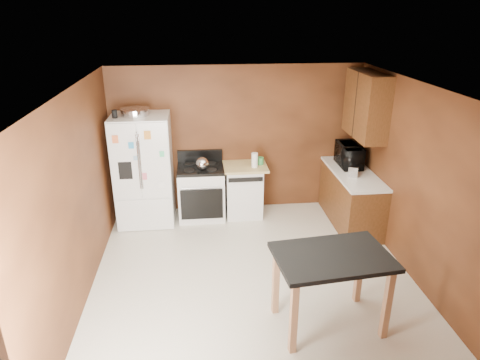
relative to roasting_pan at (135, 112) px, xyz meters
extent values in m
plane|color=beige|center=(1.61, -1.88, -1.85)|extent=(4.50, 4.50, 0.00)
plane|color=white|center=(1.61, -1.88, 0.65)|extent=(4.50, 4.50, 0.00)
plane|color=brown|center=(1.61, 0.37, -0.60)|extent=(4.20, 0.00, 4.20)
plane|color=brown|center=(1.61, -4.13, -0.60)|extent=(4.20, 0.00, 4.20)
plane|color=brown|center=(-0.49, -1.88, -0.60)|extent=(0.00, 4.50, 4.50)
plane|color=brown|center=(3.71, -1.88, -0.60)|extent=(0.00, 4.50, 4.50)
cylinder|color=silver|center=(0.00, 0.00, 0.00)|extent=(0.43, 0.43, 0.11)
cylinder|color=black|center=(-0.28, -0.13, 0.01)|extent=(0.08, 0.08, 0.12)
sphere|color=silver|center=(1.00, -0.09, -0.85)|extent=(0.21, 0.21, 0.21)
cylinder|color=white|center=(1.86, -0.02, -0.84)|extent=(0.14, 0.14, 0.24)
cylinder|color=green|center=(1.98, 0.10, -0.90)|extent=(0.13, 0.13, 0.12)
cube|color=silver|center=(3.34, -0.58, -0.87)|extent=(0.22, 0.27, 0.17)
imported|color=black|center=(3.43, -0.13, -0.79)|extent=(0.41, 0.61, 0.33)
cube|color=white|center=(0.06, -0.01, -0.95)|extent=(0.90, 0.75, 1.80)
cube|color=white|center=(-0.17, -0.40, -0.67)|extent=(0.43, 0.02, 1.20)
cube|color=white|center=(0.28, -0.40, -0.67)|extent=(0.43, 0.02, 1.20)
cube|color=white|center=(0.06, -0.40, -1.57)|extent=(0.88, 0.02, 0.54)
cube|color=black|center=(-0.17, -0.40, -0.80)|extent=(0.20, 0.01, 0.28)
cylinder|color=silver|center=(0.04, -0.42, -0.65)|extent=(0.02, 0.02, 0.90)
cylinder|color=silver|center=(0.07, -0.42, -0.65)|extent=(0.02, 0.02, 0.90)
cube|color=orange|center=(-0.26, -0.42, -0.30)|extent=(0.09, 0.00, 0.12)
cube|color=#308FCD|center=(-0.04, -0.42, -0.40)|extent=(0.08, 0.00, 0.10)
cube|color=orange|center=(0.21, -0.42, -0.25)|extent=(0.10, 0.00, 0.13)
cube|color=#47C885|center=(0.40, -0.42, -0.55)|extent=(0.07, 0.00, 0.09)
cube|color=#DD6277|center=(0.11, -0.42, -0.90)|extent=(0.08, 0.00, 0.11)
cube|color=white|center=(0.36, -0.42, -1.05)|extent=(0.09, 0.00, 0.10)
cube|color=#85AAC7|center=(0.01, -0.42, -0.60)|extent=(0.07, 0.00, 0.07)
cube|color=white|center=(0.97, 0.04, -1.43)|extent=(0.76, 0.65, 0.85)
cube|color=black|center=(0.97, 0.04, -0.98)|extent=(0.76, 0.65, 0.05)
cube|color=black|center=(0.97, 0.33, -0.85)|extent=(0.76, 0.06, 0.20)
cube|color=black|center=(0.97, -0.30, -1.47)|extent=(0.68, 0.02, 0.52)
cylinder|color=silver|center=(0.97, -0.30, -1.18)|extent=(0.62, 0.02, 0.02)
cylinder|color=black|center=(0.79, 0.20, -0.95)|extent=(0.17, 0.17, 0.02)
cylinder|color=black|center=(1.15, 0.20, -0.95)|extent=(0.17, 0.17, 0.02)
cylinder|color=black|center=(0.79, -0.12, -0.95)|extent=(0.17, 0.17, 0.02)
cylinder|color=black|center=(1.15, -0.12, -0.95)|extent=(0.17, 0.17, 0.02)
cube|color=white|center=(1.69, 0.07, -1.43)|extent=(0.60, 0.60, 0.85)
cube|color=black|center=(1.69, -0.25, -1.09)|extent=(0.56, 0.02, 0.07)
cube|color=tan|center=(1.69, 0.07, -0.98)|extent=(0.78, 0.62, 0.04)
cube|color=brown|center=(3.41, -0.43, -1.42)|extent=(0.60, 1.55, 0.86)
cube|color=white|center=(3.41, -0.43, -0.97)|extent=(0.63, 1.58, 0.04)
cube|color=brown|center=(3.53, -0.33, 0.10)|extent=(0.35, 1.05, 1.00)
cube|color=black|center=(3.36, -0.33, 0.10)|extent=(0.01, 0.01, 1.00)
cube|color=black|center=(2.33, -2.81, -0.97)|extent=(1.30, 0.94, 0.05)
cube|color=#A67450|center=(1.78, -2.55, -1.42)|extent=(0.08, 0.08, 0.87)
cube|color=#A67450|center=(2.81, -2.44, -1.42)|extent=(0.08, 0.08, 0.87)
cube|color=#A67450|center=(1.84, -3.18, -1.42)|extent=(0.08, 0.08, 0.87)
cube|color=#A67450|center=(2.88, -3.07, -1.42)|extent=(0.08, 0.08, 0.87)
camera|label=1|loc=(0.95, -6.59, 1.50)|focal=32.00mm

